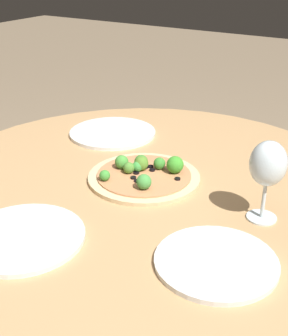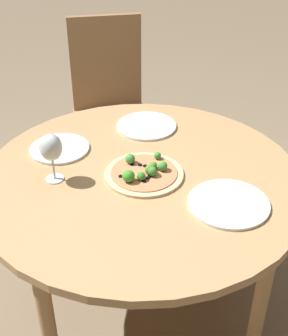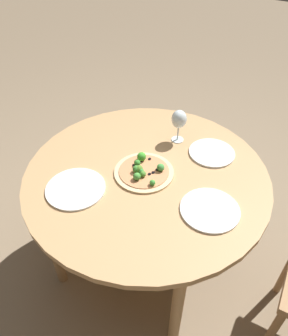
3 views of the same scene
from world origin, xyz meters
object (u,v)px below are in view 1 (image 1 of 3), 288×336
at_px(pizza, 144,174).
at_px(wine_glass, 268,165).
at_px(plate_near, 113,133).
at_px(plate_far, 23,237).
at_px(plate_side, 216,262).

relative_size(pizza, wine_glass, 1.57).
height_order(plate_near, plate_far, same).
bearing_deg(wine_glass, plate_near, 67.42).
bearing_deg(plate_near, wine_glass, -112.58).
height_order(pizza, plate_near, pizza).
distance_m(plate_near, plate_far, 0.57).
relative_size(wine_glass, plate_far, 0.71).
distance_m(wine_glass, plate_side, 0.23).
bearing_deg(plate_near, plate_side, -128.54).
xyz_separation_m(plate_near, plate_far, (-0.54, -0.18, 0.00)).
bearing_deg(wine_glass, plate_side, 175.13).
distance_m(plate_far, plate_side, 0.37).
xyz_separation_m(pizza, plate_far, (-0.34, 0.06, -0.01)).
xyz_separation_m(wine_glass, plate_far, (-0.32, 0.36, -0.12)).
bearing_deg(plate_far, pizza, -10.29).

